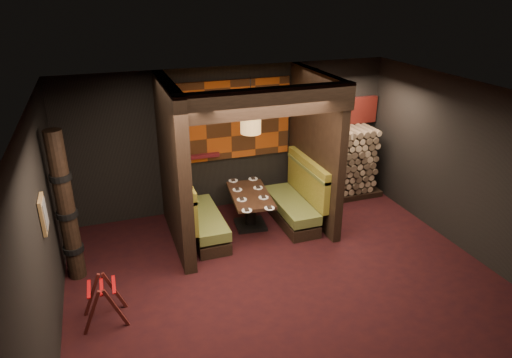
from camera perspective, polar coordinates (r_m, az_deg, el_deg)
The scene contains 23 objects.
floor at distance 7.37m, azimuth 3.42°, elevation -12.15°, with size 6.50×5.50×0.02m, color black.
ceiling at distance 6.16m, azimuth 4.06°, elevation 10.14°, with size 6.50×5.50×0.02m, color black.
wall_back at distance 9.06m, azimuth -3.07°, elevation 5.05°, with size 6.50×0.02×2.85m, color black.
wall_front at distance 4.61m, azimuth 17.63°, elevation -15.89°, with size 6.50×0.02×2.85m, color black.
wall_left at distance 6.26m, azimuth -25.18°, elevation -6.05°, with size 0.02×5.50×2.85m, color black.
wall_right at distance 8.38m, azimuth 24.74°, elevation 1.33°, with size 0.02×5.50×2.85m, color black.
partition_left at distance 7.77m, azimuth -10.31°, elevation 1.52°, with size 0.20×2.20×2.85m, color black.
partition_right at distance 8.58m, azimuth 7.35°, elevation 3.82°, with size 0.15×2.10×2.85m, color black.
header_beam at distance 6.84m, azimuth 1.49°, elevation 9.53°, with size 2.85×0.18×0.44m, color black.
tapa_back_panel at distance 8.89m, azimuth -3.19°, elevation 7.36°, with size 2.40×0.06×1.55m, color #9A3E0F.
tapa_side_panel at distance 7.80m, azimuth -9.88°, elevation 4.98°, with size 0.04×1.85×1.45m, color #9A3E0F.
lacquer_shelf at distance 8.90m, azimuth -6.54°, elevation 2.92°, with size 0.60×0.12×0.07m, color #521219.
booth_bench_left at distance 8.26m, azimuth -7.14°, elevation -4.75°, with size 0.68×1.60×1.14m.
booth_bench_right at distance 8.78m, azimuth 4.99°, elevation -2.85°, with size 0.68×1.60×1.14m.
dining_table at distance 8.53m, azimuth -0.72°, elevation -3.28°, with size 0.83×1.35×0.68m.
place_settings at distance 8.42m, azimuth -0.73°, elevation -1.80°, with size 0.73×1.53×0.03m.
pendant_lamp at distance 7.88m, azimuth -0.67°, elevation 7.32°, with size 0.36×0.36×0.99m.
framed_picture at distance 6.25m, azimuth -25.02°, elevation -4.01°, with size 0.05×0.36×0.46m.
luggage_rack at distance 6.67m, azimuth -18.53°, elevation -14.13°, with size 0.63×0.44×0.67m.
totem_column at distance 7.32m, azimuth -22.64°, elevation -3.45°, with size 0.31×0.31×2.40m.
firewood_stack at distance 9.79m, azimuth 10.65°, elevation 1.89°, with size 1.73×0.70×1.50m.
mosaic_header at distance 9.75m, azimuth 10.15°, elevation 8.22°, with size 1.83×0.10×0.56m, color maroon.
bay_front_post at distance 8.84m, azimuth 7.13°, elevation 4.42°, with size 0.08×0.08×2.85m, color black.
Camera 1 is at (-2.39, -5.51, 4.26)m, focal length 32.00 mm.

